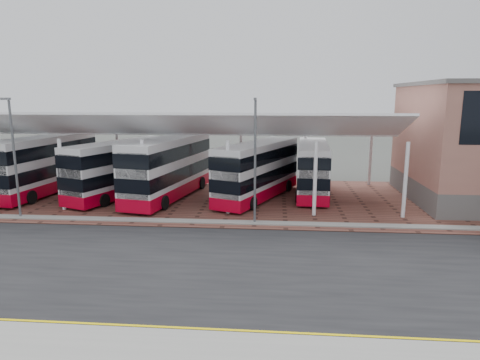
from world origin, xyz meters
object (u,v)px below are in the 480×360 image
at_px(bus_1, 45,165).
at_px(bus_3, 169,168).
at_px(bus_2, 122,169).
at_px(bus_5, 313,169).
at_px(bus_4, 258,171).

bearing_deg(bus_1, bus_3, 3.06).
distance_m(bus_2, bus_5, 15.79).
xyz_separation_m(bus_1, bus_2, (6.85, -0.53, -0.15)).
height_order(bus_4, bus_5, bus_4).
relative_size(bus_1, bus_2, 1.07).
relative_size(bus_3, bus_5, 1.15).
relative_size(bus_3, bus_4, 1.09).
relative_size(bus_1, bus_5, 1.14).
xyz_separation_m(bus_2, bus_4, (11.17, 0.01, -0.00)).
distance_m(bus_1, bus_4, 18.03).
distance_m(bus_3, bus_5, 11.89).
bearing_deg(bus_2, bus_4, 21.24).
relative_size(bus_2, bus_4, 1.01).
bearing_deg(bus_4, bus_2, -157.17).
distance_m(bus_1, bus_5, 22.56).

